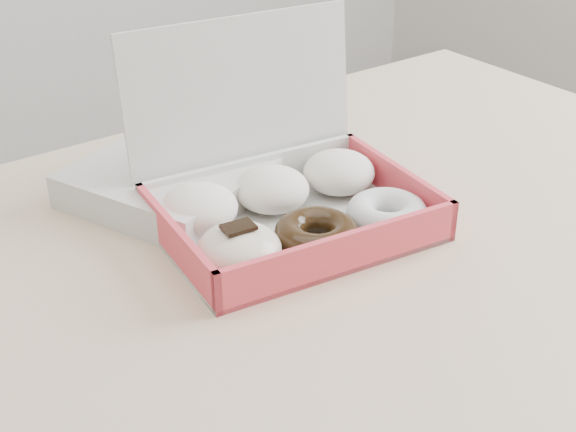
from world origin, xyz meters
TOP-DOWN VIEW (x-y plane):
  - table at (0.00, 0.00)m, footprint 1.20×0.80m
  - donut_box at (-0.04, 0.04)m, footprint 0.32×0.28m
  - newspapers at (-0.08, 0.20)m, footprint 0.32×0.29m

SIDE VIEW (x-z plane):
  - table at x=0.00m, z-range 0.30..1.05m
  - newspapers at x=-0.08m, z-range 0.75..0.79m
  - donut_box at x=-0.04m, z-range 0.68..0.89m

